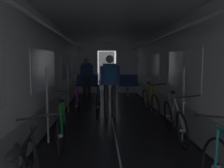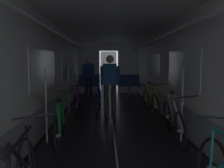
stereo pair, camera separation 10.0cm
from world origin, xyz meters
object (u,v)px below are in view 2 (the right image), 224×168
Objects in this scene: bicycle_yellow at (151,101)px; person_cyclist_aisle at (110,80)px; bicycle_silver at (173,120)px; person_standing_near_bench at (88,74)px; bench_seat_far_right at (129,83)px; bicycle_green at (60,124)px; bicycle_blue_in_aisle at (99,102)px; bicycle_purple at (77,101)px; bench_seat_far_left at (89,83)px.

bicycle_yellow is 1.37m from person_cyclist_aisle.
person_standing_near_bench is at bearing 110.27° from bicycle_silver.
person_standing_near_bench is at bearing -168.17° from bench_seat_far_right.
bicycle_silver is at bearing -89.61° from bicycle_yellow.
person_standing_near_bench reaches higher than bicycle_silver.
bicycle_green is 1.00× the size of bicycle_blue_in_aisle.
bicycle_purple is (-1.87, -3.70, -0.18)m from bench_seat_far_right.
bicycle_yellow is 1.00× the size of bicycle_silver.
bench_seat_far_left is 3.70m from bicycle_purple.
bicycle_purple is 2.42m from bicycle_green.
bicycle_silver is 2.14m from bicycle_green.
person_cyclist_aisle is (0.85, -4.08, 0.45)m from bench_seat_far_left.
bicycle_yellow is at bearing -61.72° from bench_seat_far_left.
person_cyclist_aisle is 1.00× the size of person_standing_near_bench.
bicycle_green is at bearing -90.89° from person_standing_near_bench.
bench_seat_far_right is at bearing 76.94° from person_cyclist_aisle.
person_standing_near_bench is (0.09, 5.74, 0.59)m from bicycle_green.
person_cyclist_aisle is at bearing -78.19° from bench_seat_far_left.
person_cyclist_aisle is (-0.95, -4.08, 0.45)m from bench_seat_far_right.
bicycle_purple is 1.00× the size of person_cyclist_aisle.
person_cyclist_aisle is 0.75m from bicycle_blue_in_aisle.
bicycle_green reaches higher than bicycle_blue_in_aisle.
bench_seat_far_left reaches higher than bicycle_yellow.
bicycle_green is at bearing -114.77° from person_cyclist_aisle.
bicycle_purple is 3.37m from person_standing_near_bench.
person_standing_near_bench reaches higher than bench_seat_far_left.
bicycle_silver is 1.00× the size of bicycle_blue_in_aisle.
bench_seat_far_left is at bearing 90.41° from person_standing_near_bench.
bicycle_yellow is at bearing 1.85° from bicycle_blue_in_aisle.
person_standing_near_bench is at bearing 98.83° from bicycle_blue_in_aisle.
bicycle_yellow is at bearing 15.05° from person_cyclist_aisle.
person_cyclist_aisle is at bearing -103.06° from bench_seat_far_right.
bicycle_blue_in_aisle is (-1.50, 2.08, 0.00)m from bicycle_silver.
bicycle_purple is at bearing -91.33° from person_standing_near_bench.
bench_seat_far_right is 4.21m from person_cyclist_aisle.
bicycle_purple is 0.62m from bicycle_blue_in_aisle.
bicycle_purple is 1.19m from person_cyclist_aisle.
bench_seat_far_right is 0.58× the size of bicycle_green.
bicycle_silver is at bearing -70.90° from bench_seat_far_left.
bicycle_silver is 2.26m from person_cyclist_aisle.
bench_seat_far_right is at bearing 71.68° from bicycle_blue_in_aisle.
bench_seat_far_right reaches higher than bicycle_yellow.
bench_seat_far_left and bench_seat_far_right have the same top height.
person_standing_near_bench is (0.00, -0.38, 0.41)m from bench_seat_far_left.
person_cyclist_aisle is at bearing 65.23° from bicycle_green.
person_cyclist_aisle reaches higher than bicycle_green.
bicycle_yellow is (2.03, -3.77, -0.19)m from bench_seat_far_left.
bench_seat_far_right is at bearing 11.83° from person_standing_near_bench.
bicycle_purple is at bearing 89.70° from bicycle_green.
person_cyclist_aisle is (0.94, 2.04, 0.63)m from bicycle_green.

